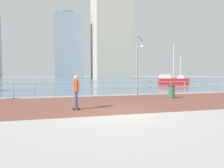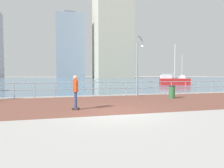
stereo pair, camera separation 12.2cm
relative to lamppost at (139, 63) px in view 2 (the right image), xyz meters
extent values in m
plane|color=#ADAAA5|center=(-3.72, 33.82, -2.68)|extent=(220.00, 220.00, 0.00)
cube|color=brown|center=(-3.72, -3.16, -2.67)|extent=(28.00, 7.39, 0.01)
cube|color=slate|center=(-3.72, 45.53, -2.67)|extent=(180.00, 88.00, 0.00)
cylinder|color=#8C99A3|center=(-9.32, 0.53, -2.13)|extent=(0.05, 0.05, 1.10)
cylinder|color=#8C99A3|center=(-7.92, 0.53, -2.13)|extent=(0.05, 0.05, 1.10)
cylinder|color=#8C99A3|center=(-6.52, 0.53, -2.13)|extent=(0.05, 0.05, 1.10)
cylinder|color=#8C99A3|center=(-5.12, 0.53, -2.13)|extent=(0.05, 0.05, 1.10)
cylinder|color=#8C99A3|center=(-3.72, 0.53, -2.13)|extent=(0.05, 0.05, 1.10)
cylinder|color=#8C99A3|center=(-2.32, 0.53, -2.13)|extent=(0.05, 0.05, 1.10)
cylinder|color=#8C99A3|center=(-0.92, 0.53, -2.13)|extent=(0.05, 0.05, 1.10)
cylinder|color=#8C99A3|center=(0.48, 0.53, -2.13)|extent=(0.05, 0.05, 1.10)
cylinder|color=#8C99A3|center=(1.88, 0.53, -2.13)|extent=(0.05, 0.05, 1.10)
cylinder|color=#8C99A3|center=(3.28, 0.53, -2.13)|extent=(0.05, 0.05, 1.10)
cylinder|color=#8C99A3|center=(4.68, 0.53, -2.13)|extent=(0.05, 0.05, 1.10)
cylinder|color=#8C99A3|center=(6.08, 0.53, -2.13)|extent=(0.05, 0.05, 1.10)
cylinder|color=#8C99A3|center=(7.48, 0.53, -2.13)|extent=(0.05, 0.05, 1.10)
cylinder|color=#8C99A3|center=(8.88, 0.53, -2.13)|extent=(0.05, 0.05, 1.10)
cylinder|color=#8C99A3|center=(-3.72, 0.53, -1.58)|extent=(25.20, 0.06, 0.06)
cylinder|color=#8C99A3|center=(-3.72, 0.53, -2.07)|extent=(25.20, 0.06, 0.06)
cylinder|color=gray|center=(-0.16, -0.07, -2.58)|extent=(0.19, 0.19, 0.20)
cylinder|color=gray|center=(-0.16, -0.07, -0.55)|extent=(0.12, 0.12, 4.25)
cylinder|color=gray|center=(-0.09, -0.04, 2.11)|extent=(0.20, 0.15, 0.11)
cylinder|color=gray|center=(0.05, 0.02, 2.07)|extent=(0.21, 0.15, 0.15)
cylinder|color=gray|center=(0.17, 0.07, 1.98)|extent=(0.20, 0.15, 0.18)
cylinder|color=gray|center=(0.27, 0.11, 1.86)|extent=(0.18, 0.14, 0.19)
cylinder|color=gray|center=(0.32, 0.13, 1.72)|extent=(0.15, 0.13, 0.19)
cylinder|color=gray|center=(0.34, 0.14, 1.56)|extent=(0.11, 0.11, 0.17)
cone|color=silver|center=(0.34, 0.14, 1.37)|extent=(0.36, 0.36, 0.22)
cylinder|color=black|center=(-5.53, -5.14, -2.65)|extent=(0.06, 0.03, 0.06)
cylinder|color=black|center=(-5.53, -5.07, -2.65)|extent=(0.06, 0.03, 0.06)
cylinder|color=black|center=(-5.28, -5.16, -2.65)|extent=(0.06, 0.03, 0.06)
cylinder|color=black|center=(-5.27, -5.08, -2.65)|extent=(0.06, 0.03, 0.06)
cube|color=black|center=(-5.40, -5.11, -2.60)|extent=(0.40, 0.13, 0.02)
cylinder|color=navy|center=(-5.41, -5.19, -2.19)|extent=(0.14, 0.14, 0.80)
cylinder|color=navy|center=(-5.40, -5.03, -2.19)|extent=(0.14, 0.14, 0.80)
cube|color=#D84C1E|center=(-5.40, -5.11, -1.49)|extent=(0.26, 0.35, 0.59)
cylinder|color=#D84C1E|center=(-5.41, -5.34, -1.48)|extent=(0.09, 0.09, 0.56)
cylinder|color=#D84C1E|center=(-5.39, -4.88, -1.48)|extent=(0.09, 0.09, 0.56)
sphere|color=tan|center=(-5.40, -5.11, -1.08)|extent=(0.22, 0.22, 0.22)
cylinder|color=#2D6638|center=(1.76, -2.06, -2.25)|extent=(0.44, 0.44, 0.85)
cylinder|color=#262628|center=(1.76, -2.06, -1.79)|extent=(0.46, 0.46, 0.08)
cube|color=white|center=(22.35, 27.35, -2.18)|extent=(3.46, 4.71, 0.98)
cube|color=silver|center=(21.68, 26.14, -1.42)|extent=(1.67, 1.93, 0.55)
cylinder|color=silver|center=(22.35, 27.35, 1.04)|extent=(0.11, 0.11, 5.47)
cylinder|color=silver|center=(21.86, 26.46, -1.04)|extent=(1.07, 1.85, 0.09)
cube|color=#B21E1E|center=(12.60, 14.93, -2.16)|extent=(5.09, 2.81, 1.04)
cube|color=silver|center=(11.20, 15.34, -1.34)|extent=(1.98, 1.50, 0.58)
cylinder|color=silver|center=(12.60, 14.93, 1.26)|extent=(0.12, 0.12, 5.79)
cylinder|color=silver|center=(11.57, 15.23, -0.94)|extent=(2.13, 0.70, 0.09)
cube|color=#8493A3|center=(-1.40, 81.03, 11.46)|extent=(12.27, 16.30, 28.27)
cube|color=slate|center=(-1.40, 81.03, 26.59)|extent=(4.91, 6.52, 2.00)
cube|color=#B2AD99|center=(16.64, 71.90, 17.47)|extent=(15.39, 15.44, 40.29)
camera|label=1|loc=(-6.26, -14.98, -0.93)|focal=32.08mm
camera|label=2|loc=(-6.14, -15.01, -0.93)|focal=32.08mm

